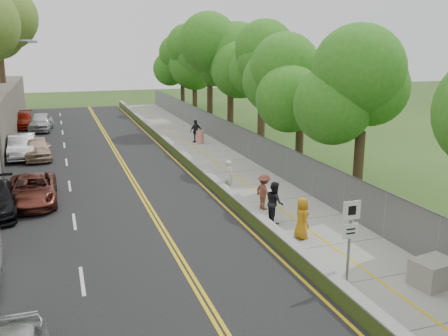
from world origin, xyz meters
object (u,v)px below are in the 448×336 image
object	(u,v)px
streetlight	(0,101)
car_2	(32,190)
concrete_block	(433,273)
person_far	(196,131)
painter_0	(302,218)
signpost	(350,229)
construction_barrel	(200,137)

from	to	relation	value
streetlight	car_2	distance (m)	6.25
concrete_block	person_far	world-z (taller)	person_far
streetlight	painter_0	bearing A→B (deg)	-47.44
car_2	person_far	bearing A→B (deg)	46.53
streetlight	concrete_block	bearing A→B (deg)	-51.93
streetlight	car_2	size ratio (longest dim) A/B	1.62
person_far	car_2	bearing A→B (deg)	30.46
signpost	car_2	size ratio (longest dim) A/B	0.63
signpost	concrete_block	xyz separation A→B (m)	(2.59, -0.98, -1.47)
streetlight	concrete_block	distance (m)	23.24
construction_barrel	painter_0	world-z (taller)	painter_0
construction_barrel	person_far	distance (m)	0.62
construction_barrel	painter_0	size ratio (longest dim) A/B	0.57
car_2	painter_0	size ratio (longest dim) A/B	2.88
streetlight	construction_barrel	world-z (taller)	streetlight
signpost	painter_0	world-z (taller)	signpost
concrete_block	painter_0	size ratio (longest dim) A/B	0.78
streetlight	signpost	bearing A→B (deg)	-55.92
construction_barrel	streetlight	bearing A→B (deg)	-151.28
signpost	painter_0	bearing A→B (deg)	84.35
streetlight	car_2	world-z (taller)	streetlight
signpost	car_2	world-z (taller)	signpost
concrete_block	painter_0	bearing A→B (deg)	113.50
car_2	streetlight	bearing A→B (deg)	107.49
painter_0	person_far	xyz separation A→B (m)	(1.35, 20.78, 0.04)
concrete_block	car_2	bearing A→B (deg)	133.41
person_far	concrete_block	bearing A→B (deg)	75.79
signpost	construction_barrel	distance (m)	24.51
concrete_block	signpost	bearing A→B (deg)	159.15
streetlight	painter_0	size ratio (longest dim) A/B	4.68
car_2	painter_0	world-z (taller)	painter_0
painter_0	concrete_block	bearing A→B (deg)	-155.79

